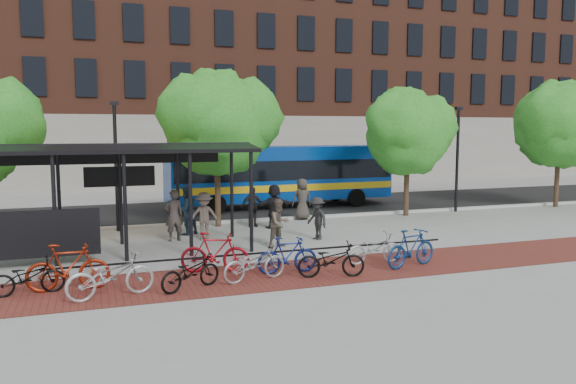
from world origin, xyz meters
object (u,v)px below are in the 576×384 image
object	(u,v)px
bike_10	(374,248)
pedestrian_9	(317,218)
bike_8	(331,260)
bike_11	(411,248)
bike_5	(215,253)
tree_d	(561,121)
pedestrian_2	(186,210)
bike_2	(111,275)
bike_7	(287,255)
lamp_post_right	(457,156)
bus	(281,172)
pedestrian_5	(274,206)
tree_c	(409,129)
pedestrian_1	(174,215)
pedestrian_4	(252,207)
tree_b	(219,119)
bus_shelter	(84,162)
bike_4	(190,272)
pedestrian_6	(302,199)
pedestrian_3	(204,216)
bike_0	(28,277)
bike_1	(68,267)
pedestrian_8	(279,223)
lamp_post_left	(116,162)
bike_6	(254,263)

from	to	relation	value
bike_10	pedestrian_9	xyz separation A→B (m)	(-0.21, 4.02, 0.32)
bike_8	bike_11	bearing A→B (deg)	-71.15
bike_8	bike_5	bearing A→B (deg)	75.74
tree_d	pedestrian_2	distance (m)	20.01
bike_2	bike_7	distance (m)	4.84
bike_5	bike_10	xyz separation A→B (m)	(4.79, -0.47, -0.12)
lamp_post_right	bus	xyz separation A→B (m)	(-7.64, 4.39, -0.93)
pedestrian_5	tree_c	bearing A→B (deg)	-173.27
bike_11	pedestrian_1	world-z (taller)	pedestrian_1
bike_10	pedestrian_4	bearing A→B (deg)	12.97
tree_c	lamp_post_right	distance (m)	3.20
bike_7	bike_8	distance (m)	1.27
tree_b	bike_8	distance (m)	9.96
bus_shelter	bike_8	size ratio (longest dim) A/B	5.72
bike_10	bike_11	xyz separation A→B (m)	(0.80, -0.79, 0.10)
bike_4	bike_11	distance (m)	6.52
tree_d	pedestrian_2	world-z (taller)	tree_d
bike_11	pedestrian_6	world-z (taller)	pedestrian_6
pedestrian_3	pedestrian_4	bearing A→B (deg)	55.08
tree_b	bike_0	world-z (taller)	tree_b
lamp_post_right	bike_5	distance (m)	15.95
bike_4	pedestrian_9	xyz separation A→B (m)	(5.51, 4.97, 0.33)
bike_7	pedestrian_6	world-z (taller)	pedestrian_6
tree_c	bike_1	size ratio (longest dim) A/B	2.94
tree_d	bike_8	size ratio (longest dim) A/B	3.53
pedestrian_4	bike_2	bearing A→B (deg)	-127.52
pedestrian_9	bike_11	bearing A→B (deg)	-3.67
bus	bike_2	bearing A→B (deg)	-124.66
bike_5	pedestrian_4	world-z (taller)	pedestrian_4
bike_5	bike_10	world-z (taller)	bike_5
bike_0	pedestrian_8	distance (m)	8.28
tree_b	bike_7	world-z (taller)	tree_b
pedestrian_3	pedestrian_6	distance (m)	5.95
bike_10	pedestrian_6	size ratio (longest dim) A/B	0.96
lamp_post_right	pedestrian_6	size ratio (longest dim) A/B	2.76
lamp_post_left	bus	bearing A→B (deg)	27.70
bus_shelter	pedestrian_5	xyz separation A→B (m)	(7.23, 2.64, -2.09)
lamp_post_left	pedestrian_2	world-z (taller)	lamp_post_left
lamp_post_right	tree_c	bearing A→B (deg)	-175.09
bike_2	bike_4	world-z (taller)	bike_2
bike_2	pedestrian_8	size ratio (longest dim) A/B	1.26
bike_6	pedestrian_5	bearing A→B (deg)	-35.12
tree_b	tree_d	xyz separation A→B (m)	(18.00, 0.00, 0.01)
bike_10	bike_11	world-z (taller)	bike_11
bike_2	bike_8	distance (m)	5.77
tree_b	pedestrian_2	distance (m)	4.14
bike_2	pedestrian_2	size ratio (longest dim) A/B	1.11
tree_b	bike_7	distance (m)	9.15
tree_b	pedestrian_5	bearing A→B (deg)	-30.69
bike_1	bike_11	bearing A→B (deg)	-92.66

